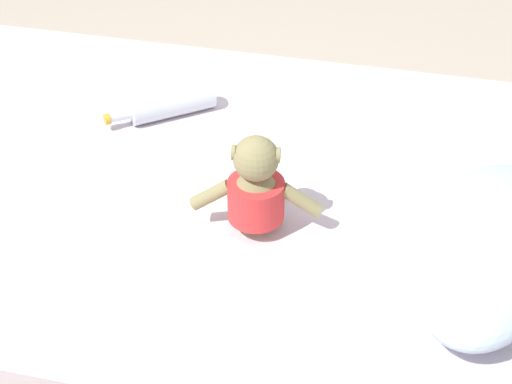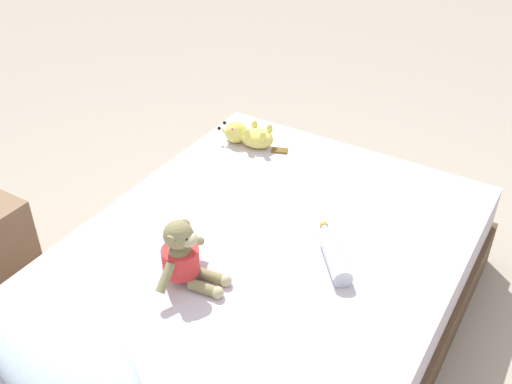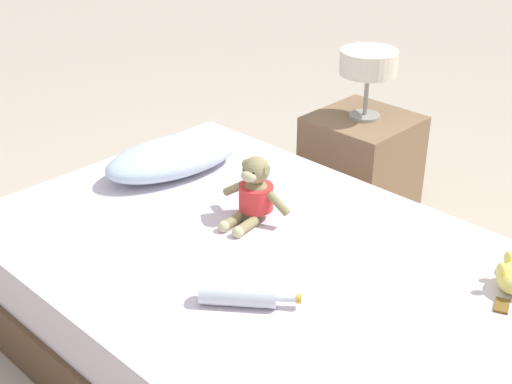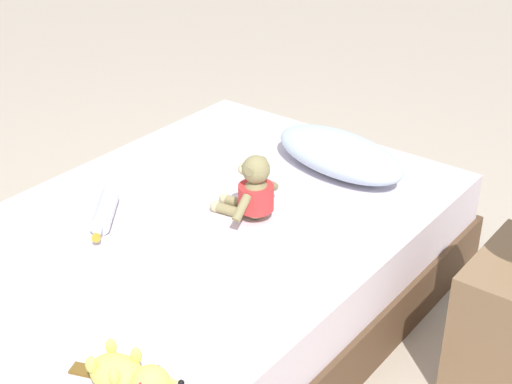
% 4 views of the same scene
% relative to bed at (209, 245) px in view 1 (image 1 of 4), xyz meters
% --- Properties ---
extents(ground_plane, '(16.00, 16.00, 0.00)m').
position_rel_bed_xyz_m(ground_plane, '(0.00, 0.00, -0.20)').
color(ground_plane, '#B7A893').
extents(bed, '(1.32, 1.93, 0.40)m').
position_rel_bed_xyz_m(bed, '(0.00, 0.00, 0.00)').
color(bed, brown).
rests_on(bed, ground_plane).
extents(pillow, '(0.62, 0.38, 0.14)m').
position_rel_bed_xyz_m(pillow, '(0.18, 0.64, 0.27)').
color(pillow, silver).
rests_on(pillow, bed).
extents(plush_monkey, '(0.24, 0.29, 0.24)m').
position_rel_bed_xyz_m(plush_monkey, '(0.14, 0.15, 0.30)').
color(plush_monkey, '#8E8456').
rests_on(plush_monkey, bed).
extents(glass_bottle, '(0.22, 0.26, 0.07)m').
position_rel_bed_xyz_m(glass_bottle, '(-0.25, -0.17, 0.24)').
color(glass_bottle, silver).
rests_on(glass_bottle, bed).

